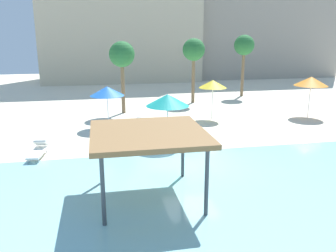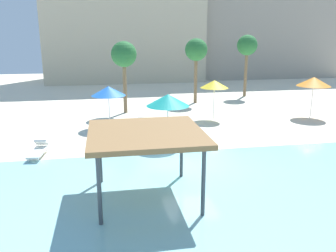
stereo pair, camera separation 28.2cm
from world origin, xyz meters
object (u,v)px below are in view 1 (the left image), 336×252
object	(u,v)px
beach_umbrella_yellow_1	(213,84)
lounge_chair_1	(38,151)
lounge_chair_2	(140,125)
beach_umbrella_blue_4	(107,91)
shade_pavilion	(148,136)
palm_tree_0	(194,51)
lounge_chair_4	(137,140)
palm_tree_2	(122,56)
beach_umbrella_orange_0	(311,81)
beach_umbrella_teal_2	(168,100)
palm_tree_3	(244,46)

from	to	relation	value
beach_umbrella_yellow_1	lounge_chair_1	size ratio (longest dim) A/B	1.42
lounge_chair_2	beach_umbrella_blue_4	bearing A→B (deg)	-104.56
shade_pavilion	palm_tree_0	bearing A→B (deg)	69.95
shade_pavilion	lounge_chair_4	bearing A→B (deg)	88.03
shade_pavilion	lounge_chair_1	bearing A→B (deg)	130.83
lounge_chair_1	palm_tree_2	size ratio (longest dim) A/B	0.36
lounge_chair_4	palm_tree_0	world-z (taller)	palm_tree_0
beach_umbrella_orange_0	lounge_chair_2	size ratio (longest dim) A/B	1.47
palm_tree_0	palm_tree_2	size ratio (longest dim) A/B	1.03
beach_umbrella_orange_0	palm_tree_0	size ratio (longest dim) A/B	0.53
lounge_chair_1	beach_umbrella_orange_0	bearing A→B (deg)	113.38
beach_umbrella_orange_0	lounge_chair_1	xyz separation A→B (m)	(-18.12, -5.36, -2.26)
shade_pavilion	beach_umbrella_yellow_1	distance (m)	13.09
lounge_chair_1	palm_tree_2	xyz separation A→B (m)	(4.90, 9.17, 3.99)
beach_umbrella_teal_2	lounge_chair_1	distance (m)	7.10
shade_pavilion	lounge_chair_1	xyz separation A→B (m)	(-4.76, 5.50, -2.10)
shade_pavilion	palm_tree_2	xyz separation A→B (m)	(0.14, 14.67, 1.89)
beach_umbrella_orange_0	palm_tree_3	distance (m)	9.39
beach_umbrella_orange_0	lounge_chair_2	distance (m)	12.86
beach_umbrella_teal_2	palm_tree_3	distance (m)	16.91
beach_umbrella_teal_2	shade_pavilion	bearing A→B (deg)	-106.95
lounge_chair_2	shade_pavilion	bearing A→B (deg)	11.67
beach_umbrella_orange_0	beach_umbrella_yellow_1	world-z (taller)	beach_umbrella_orange_0
beach_umbrella_yellow_1	lounge_chair_2	bearing A→B (deg)	-158.53
lounge_chair_4	lounge_chair_2	bearing A→B (deg)	145.85
lounge_chair_2	palm_tree_3	size ratio (longest dim) A/B	0.34
palm_tree_2	palm_tree_3	size ratio (longest dim) A/B	0.93
beach_umbrella_orange_0	lounge_chair_1	distance (m)	19.03
beach_umbrella_teal_2	lounge_chair_4	distance (m)	2.75
lounge_chair_2	palm_tree_2	world-z (taller)	palm_tree_2
beach_umbrella_teal_2	palm_tree_0	world-z (taller)	palm_tree_0
lounge_chair_4	palm_tree_2	distance (m)	9.30
palm_tree_2	lounge_chair_1	bearing A→B (deg)	-118.11
lounge_chair_1	palm_tree_3	xyz separation A→B (m)	(16.69, 14.39, 4.37)
beach_umbrella_yellow_1	beach_umbrella_teal_2	world-z (taller)	beach_umbrella_teal_2
lounge_chair_4	lounge_chair_1	bearing A→B (deg)	-105.06
beach_umbrella_teal_2	palm_tree_2	world-z (taller)	palm_tree_2
beach_umbrella_teal_2	lounge_chair_4	bearing A→B (deg)	-174.83
lounge_chair_4	palm_tree_2	bearing A→B (deg)	156.65
beach_umbrella_orange_0	beach_umbrella_blue_4	distance (m)	14.52
lounge_chair_4	beach_umbrella_blue_4	bearing A→B (deg)	173.73
palm_tree_0	palm_tree_2	bearing A→B (deg)	-155.21
beach_umbrella_blue_4	beach_umbrella_yellow_1	bearing A→B (deg)	7.48
lounge_chair_1	beach_umbrella_yellow_1	bearing A→B (deg)	125.78
beach_umbrella_teal_2	palm_tree_3	xyz separation A→B (m)	(9.97, 13.47, 2.25)
beach_umbrella_blue_4	lounge_chair_4	size ratio (longest dim) A/B	1.36
shade_pavilion	lounge_chair_4	xyz separation A→B (m)	(0.22, 6.27, -2.10)
beach_umbrella_blue_4	palm_tree_3	distance (m)	16.23
beach_umbrella_orange_0	lounge_chair_4	bearing A→B (deg)	-160.76
beach_umbrella_blue_4	lounge_chair_1	distance (m)	6.55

